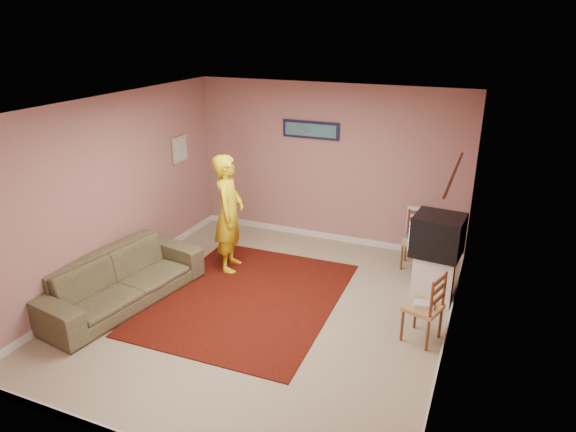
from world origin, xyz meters
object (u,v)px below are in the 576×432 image
at_px(tv_cabinet, 433,276).
at_px(chair_b, 424,299).
at_px(crt_tv, 438,235).
at_px(sofa, 121,279).
at_px(person, 229,213).
at_px(chair_a, 417,235).

bearing_deg(tv_cabinet, chair_b, -89.14).
relative_size(crt_tv, chair_b, 1.39).
distance_m(sofa, person, 1.75).
distance_m(tv_cabinet, person, 2.97).
xyz_separation_m(crt_tv, person, (-2.90, -0.25, -0.04)).
xyz_separation_m(crt_tv, sofa, (-3.74, -1.69, -0.58)).
relative_size(sofa, person, 1.29).
distance_m(crt_tv, person, 2.91).
bearing_deg(chair_b, sofa, -63.20).
bearing_deg(person, chair_a, -81.78).
bearing_deg(tv_cabinet, chair_a, 114.37).
bearing_deg(sofa, crt_tv, -56.32).
bearing_deg(person, chair_b, -119.65).
height_order(crt_tv, person, person).
distance_m(tv_cabinet, chair_b, 1.05).
relative_size(crt_tv, sofa, 0.30).
height_order(tv_cabinet, crt_tv, crt_tv).
relative_size(chair_b, sofa, 0.21).
xyz_separation_m(chair_a, chair_b, (0.39, -1.85, 0.00)).
height_order(crt_tv, sofa, crt_tv).
distance_m(chair_a, chair_b, 1.89).
height_order(chair_b, person, person).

